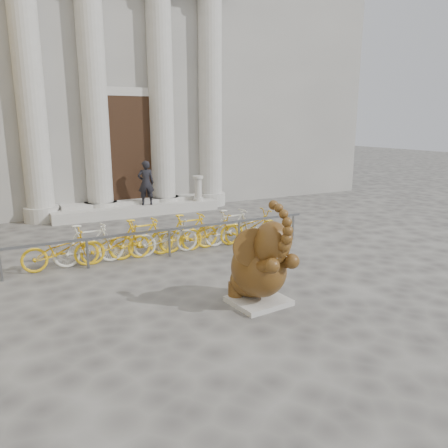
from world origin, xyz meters
TOP-DOWN VIEW (x-y plane):
  - ground at (0.00, 0.00)m, footprint 80.00×80.00m
  - classical_building at (0.00, 14.93)m, footprint 22.00×10.70m
  - entrance_steps at (0.00, 9.40)m, footprint 6.00×1.20m
  - elephant_statue at (-0.30, 0.45)m, footprint 1.34×1.53m
  - bike_rack at (-0.75, 4.25)m, footprint 8.00×0.53m
  - pedestrian at (0.31, 9.18)m, footprint 0.64×0.48m
  - balustrade_post at (2.33, 9.10)m, footprint 0.39×0.39m

SIDE VIEW (x-z plane):
  - ground at x=0.00m, z-range 0.00..0.00m
  - entrance_steps at x=0.00m, z-range 0.00..0.36m
  - bike_rack at x=-0.75m, z-range 0.00..1.00m
  - elephant_statue at x=-0.30m, z-range -0.27..1.73m
  - balustrade_post at x=2.33m, z-range 0.32..1.27m
  - pedestrian at x=0.31m, z-range 0.36..1.96m
  - classical_building at x=0.00m, z-range -0.02..11.98m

